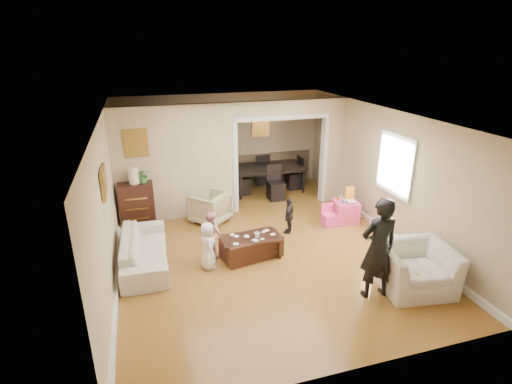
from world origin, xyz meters
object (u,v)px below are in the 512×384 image
object	(u,v)px
child_kneel_b	(211,234)
child_toddler	(289,216)
sofa	(144,250)
child_kneel_a	(208,246)
coffee_cup	(257,235)
cyan_cup	(344,201)
play_table	(346,211)
adult_person	(378,249)
armchair_back	(210,207)
table_lamp	(134,175)
armchair_front	(415,268)
dresser	(137,205)
coffee_table	(251,247)
dining_table	(268,179)

from	to	relation	value
child_kneel_b	child_toddler	world-z (taller)	child_kneel_b
sofa	child_kneel_a	bearing A→B (deg)	-110.63
coffee_cup	child_toddler	size ratio (longest dim) A/B	0.14
child_kneel_a	cyan_cup	bearing A→B (deg)	-73.77
play_table	child_toddler	xyz separation A→B (m)	(-1.44, -0.16, 0.15)
adult_person	child_toddler	distance (m)	2.58
armchair_back	table_lamp	bearing A→B (deg)	-50.74
armchair_back	coffee_cup	bearing A→B (deg)	63.58
armchair_front	child_kneel_a	xyz separation A→B (m)	(-3.14, 1.60, 0.07)
sofa	adult_person	size ratio (longest dim) A/B	1.18
dresser	table_lamp	world-z (taller)	table_lamp
armchair_back	coffee_table	distance (m)	1.85
armchair_back	child_toddler	distance (m)	1.83
armchair_back	child_kneel_b	bearing A→B (deg)	37.41
play_table	child_toddler	distance (m)	1.45
armchair_back	table_lamp	distance (m)	1.79
dining_table	armchair_front	bearing A→B (deg)	-79.79
adult_person	child_kneel_a	bearing A→B (deg)	-32.62
cyan_cup	table_lamp	bearing A→B (deg)	165.63
coffee_table	dining_table	xyz separation A→B (m)	(1.43, 3.31, 0.13)
table_lamp	coffee_cup	world-z (taller)	table_lamp
adult_person	child_kneel_b	size ratio (longest dim) A/B	1.91
coffee_cup	child_kneel_b	xyz separation A→B (m)	(-0.80, 0.35, -0.02)
play_table	dining_table	size ratio (longest dim) A/B	0.26
child_kneel_a	child_kneel_b	distance (m)	0.47
dresser	coffee_table	distance (m)	2.86
dining_table	child_kneel_a	size ratio (longest dim) A/B	2.20
child_toddler	coffee_cup	bearing A→B (deg)	-10.99
armchair_front	table_lamp	world-z (taller)	table_lamp
dresser	child_kneel_a	world-z (taller)	dresser
dining_table	cyan_cup	bearing A→B (deg)	-68.13
play_table	child_kneel_a	bearing A→B (deg)	-162.38
table_lamp	play_table	world-z (taller)	table_lamp
dresser	child_kneel_b	bearing A→B (deg)	-51.85
coffee_cup	adult_person	xyz separation A→B (m)	(1.45, -1.69, 0.38)
armchair_back	cyan_cup	world-z (taller)	armchair_back
armchair_back	coffee_table	size ratio (longest dim) A/B	0.69
adult_person	child_kneel_b	xyz separation A→B (m)	(-2.25, 2.04, -0.40)
cyan_cup	adult_person	xyz separation A→B (m)	(-0.83, -2.60, 0.31)
child_toddler	adult_person	bearing A→B (deg)	50.35
coffee_cup	dresser	bearing A→B (deg)	136.20
sofa	child_kneel_a	world-z (taller)	child_kneel_a
coffee_cup	adult_person	distance (m)	2.26
dresser	coffee_cup	xyz separation A→B (m)	(2.13, -2.04, -0.04)
play_table	coffee_table	bearing A→B (deg)	-159.91
armchair_front	table_lamp	xyz separation A→B (m)	(-4.32, 3.74, 0.82)
armchair_front	dining_table	world-z (taller)	armchair_front
table_lamp	adult_person	world-z (taller)	adult_person
armchair_front	child_kneel_a	size ratio (longest dim) A/B	1.30
dresser	coffee_cup	distance (m)	2.95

